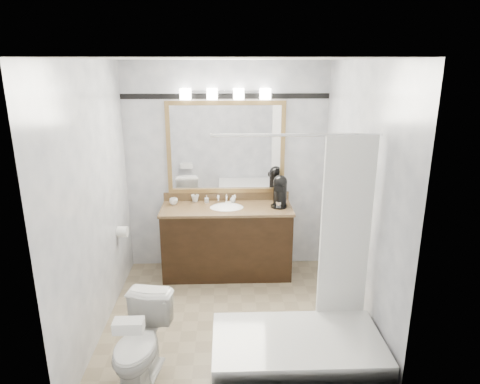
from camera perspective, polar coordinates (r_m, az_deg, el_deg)
name	(u,v)px	position (r m, az deg, el deg)	size (l,w,h in m)	color
room	(227,202)	(3.91, -1.77, -1.32)	(2.42, 2.62, 2.52)	gray
vanity	(227,239)	(5.15, -1.76, -6.32)	(1.53, 0.58, 0.97)	black
mirror	(226,148)	(5.09, -1.88, 5.89)	(1.40, 0.04, 1.10)	#A8834C
vanity_light_bar	(225,94)	(4.95, -1.95, 12.98)	(1.02, 0.14, 0.12)	silver
accent_stripe	(225,96)	(5.02, -1.95, 12.65)	(2.40, 0.01, 0.06)	black
bathtub	(299,354)	(3.61, 7.89, -20.64)	(1.30, 0.75, 1.96)	white
tp_roll	(123,232)	(4.86, -15.39, -5.13)	(0.12, 0.12, 0.11)	white
toilet	(141,344)	(3.67, -13.10, -19.13)	(0.38, 0.67, 0.68)	white
tissue_box	(129,326)	(3.20, -14.64, -16.86)	(0.21, 0.11, 0.09)	white
coffee_maker	(280,190)	(5.01, 5.34, 0.24)	(0.20, 0.24, 0.37)	black
cup_left	(174,201)	(5.14, -8.85, -1.25)	(0.10, 0.10, 0.08)	white
cup_right	(195,198)	(5.20, -6.01, -0.84)	(0.09, 0.09, 0.09)	white
soap_bottle_a	(207,199)	(5.15, -4.48, -0.95)	(0.04, 0.04, 0.09)	white
soap_bottle_b	(233,199)	(5.16, -0.99, -0.91)	(0.07, 0.07, 0.09)	white
soap_bar	(228,203)	(5.11, -1.59, -1.47)	(0.07, 0.05, 0.02)	beige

